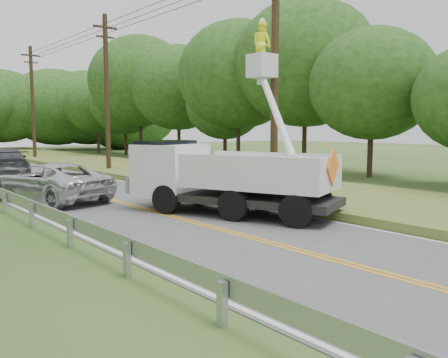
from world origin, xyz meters
TOP-DOWN VIEW (x-y plane):
  - ground at (0.00, 0.00)m, footprint 140.00×140.00m
  - road at (0.00, 14.00)m, footprint 7.20×96.00m
  - utility_poles at (5.00, 17.02)m, footprint 1.60×43.30m
  - tall_grass_verge at (7.10, 14.00)m, footprint 7.00×96.00m
  - treeline_right at (15.68, 25.43)m, footprint 11.45×54.03m
  - bucket_truck at (1.67, 8.73)m, footprint 5.30×7.41m
  - suv_silver at (-2.01, 14.49)m, footprint 3.83×6.00m
  - suv_darkgrey at (-1.30, 24.15)m, footprint 3.63×6.47m
  - yard_sign at (6.22, 7.39)m, footprint 0.51×0.21m

SIDE VIEW (x-z plane):
  - ground at x=0.00m, z-range 0.00..0.00m
  - road at x=0.00m, z-range 0.00..0.02m
  - tall_grass_verge at x=7.10m, z-range 0.00..0.30m
  - yard_sign at x=6.22m, z-range 0.17..0.94m
  - suv_silver at x=-2.01m, z-range 0.02..1.56m
  - suv_darkgrey at x=-1.30m, z-range 0.02..1.79m
  - bucket_truck at x=1.67m, z-range -1.88..5.01m
  - utility_poles at x=5.00m, z-range 0.27..10.27m
  - treeline_right at x=15.68m, z-range 0.48..12.53m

